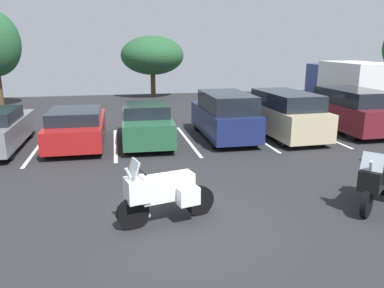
{
  "coord_description": "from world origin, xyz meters",
  "views": [
    {
      "loc": [
        -1.34,
        -7.12,
        3.61
      ],
      "look_at": [
        0.64,
        2.6,
        1.01
      ],
      "focal_mm": 35.09,
      "sensor_mm": 36.0,
      "label": 1
    }
  ],
  "objects_px": {
    "car_green": "(146,124)",
    "car_champagne": "(283,114)",
    "car_navy": "(224,115)",
    "motorcycle_touring": "(163,192)",
    "motorcycle_second": "(378,179)",
    "car_red": "(77,127)",
    "car_maroon": "(349,110)",
    "box_truck": "(348,85)"
  },
  "relations": [
    {
      "from": "car_red",
      "to": "car_green",
      "type": "height_order",
      "value": "car_green"
    },
    {
      "from": "car_champagne",
      "to": "car_green",
      "type": "bearing_deg",
      "value": 179.47
    },
    {
      "from": "car_green",
      "to": "car_maroon",
      "type": "distance_m",
      "value": 8.74
    },
    {
      "from": "car_maroon",
      "to": "box_truck",
      "type": "relative_size",
      "value": 0.73
    },
    {
      "from": "motorcycle_touring",
      "to": "motorcycle_second",
      "type": "distance_m",
      "value": 4.91
    },
    {
      "from": "car_navy",
      "to": "motorcycle_touring",
      "type": "bearing_deg",
      "value": -115.75
    },
    {
      "from": "car_red",
      "to": "box_truck",
      "type": "distance_m",
      "value": 15.08
    },
    {
      "from": "motorcycle_second",
      "to": "car_champagne",
      "type": "distance_m",
      "value": 7.04
    },
    {
      "from": "car_champagne",
      "to": "car_maroon",
      "type": "bearing_deg",
      "value": 4.54
    },
    {
      "from": "car_red",
      "to": "box_truck",
      "type": "bearing_deg",
      "value": 18.56
    },
    {
      "from": "motorcycle_second",
      "to": "car_green",
      "type": "distance_m",
      "value": 8.45
    },
    {
      "from": "motorcycle_touring",
      "to": "car_red",
      "type": "relative_size",
      "value": 0.47
    },
    {
      "from": "motorcycle_touring",
      "to": "car_green",
      "type": "xyz_separation_m",
      "value": [
        0.24,
        6.88,
        0.05
      ]
    },
    {
      "from": "motorcycle_second",
      "to": "car_navy",
      "type": "height_order",
      "value": "car_navy"
    },
    {
      "from": "motorcycle_touring",
      "to": "box_truck",
      "type": "distance_m",
      "value": 16.81
    },
    {
      "from": "motorcycle_touring",
      "to": "car_champagne",
      "type": "bearing_deg",
      "value": 49.59
    },
    {
      "from": "motorcycle_touring",
      "to": "car_navy",
      "type": "height_order",
      "value": "car_navy"
    },
    {
      "from": "motorcycle_second",
      "to": "car_champagne",
      "type": "relative_size",
      "value": 0.38
    },
    {
      "from": "motorcycle_touring",
      "to": "car_navy",
      "type": "relative_size",
      "value": 0.47
    },
    {
      "from": "car_green",
      "to": "car_champagne",
      "type": "bearing_deg",
      "value": -0.53
    },
    {
      "from": "motorcycle_touring",
      "to": "box_truck",
      "type": "height_order",
      "value": "box_truck"
    },
    {
      "from": "car_champagne",
      "to": "box_truck",
      "type": "distance_m",
      "value": 7.91
    },
    {
      "from": "car_red",
      "to": "car_champagne",
      "type": "xyz_separation_m",
      "value": [
        8.15,
        -0.18,
        0.22
      ]
    },
    {
      "from": "car_champagne",
      "to": "box_truck",
      "type": "xyz_separation_m",
      "value": [
        6.13,
        4.97,
        0.58
      ]
    },
    {
      "from": "motorcycle_second",
      "to": "car_champagne",
      "type": "xyz_separation_m",
      "value": [
        0.9,
        6.98,
        0.24
      ]
    },
    {
      "from": "car_green",
      "to": "car_maroon",
      "type": "xyz_separation_m",
      "value": [
        8.73,
        0.2,
        0.2
      ]
    },
    {
      "from": "motorcycle_second",
      "to": "car_navy",
      "type": "relative_size",
      "value": 0.41
    },
    {
      "from": "car_navy",
      "to": "car_maroon",
      "type": "xyz_separation_m",
      "value": [
        5.62,
        0.14,
        0.01
      ]
    },
    {
      "from": "motorcycle_touring",
      "to": "car_champagne",
      "type": "distance_m",
      "value": 8.97
    },
    {
      "from": "car_red",
      "to": "car_navy",
      "type": "height_order",
      "value": "car_navy"
    },
    {
      "from": "car_maroon",
      "to": "car_champagne",
      "type": "bearing_deg",
      "value": -175.46
    },
    {
      "from": "car_navy",
      "to": "motorcycle_second",
      "type": "bearing_deg",
      "value": -77.54
    },
    {
      "from": "motorcycle_touring",
      "to": "car_red",
      "type": "height_order",
      "value": "motorcycle_touring"
    },
    {
      "from": "car_navy",
      "to": "car_champagne",
      "type": "xyz_separation_m",
      "value": [
        2.47,
        -0.11,
        -0.01
      ]
    },
    {
      "from": "car_maroon",
      "to": "car_red",
      "type": "bearing_deg",
      "value": -179.64
    },
    {
      "from": "motorcycle_touring",
      "to": "car_red",
      "type": "distance_m",
      "value": 7.39
    },
    {
      "from": "car_navy",
      "to": "car_champagne",
      "type": "relative_size",
      "value": 0.92
    },
    {
      "from": "car_red",
      "to": "car_champagne",
      "type": "distance_m",
      "value": 8.15
    },
    {
      "from": "car_green",
      "to": "motorcycle_second",
      "type": "bearing_deg",
      "value": -56.4
    },
    {
      "from": "car_maroon",
      "to": "motorcycle_second",
      "type": "bearing_deg",
      "value": -119.29
    },
    {
      "from": "motorcycle_touring",
      "to": "box_truck",
      "type": "bearing_deg",
      "value": 44.66
    },
    {
      "from": "car_champagne",
      "to": "motorcycle_second",
      "type": "bearing_deg",
      "value": -97.36
    }
  ]
}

